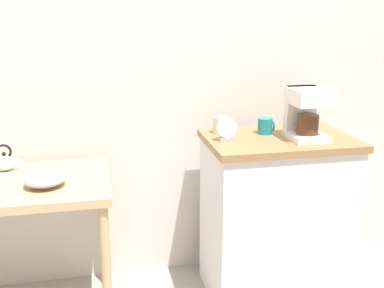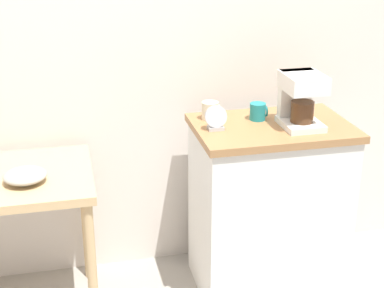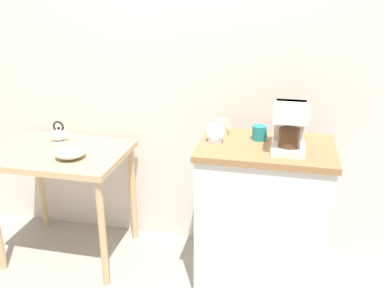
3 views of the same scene
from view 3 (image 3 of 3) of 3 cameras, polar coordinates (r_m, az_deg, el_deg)
name	(u,v)px [view 3 (image 3 of 3)]	position (r m, az deg, el deg)	size (l,w,h in m)	color
ground_plane	(171,269)	(2.89, -2.81, -16.54)	(8.00, 8.00, 0.00)	gray
back_wall	(201,44)	(2.74, 1.28, 13.42)	(4.40, 0.10, 2.80)	silver
wooden_table	(64,166)	(2.84, -17.01, -2.88)	(0.80, 0.61, 0.76)	tan
kitchen_counter	(262,215)	(2.59, 9.43, -9.49)	(0.76, 0.52, 0.90)	white
bowl_stoneware	(70,153)	(2.67, -16.17, -1.17)	(0.19, 0.19, 0.06)	#9E998C
teakettle	(59,135)	(2.97, -17.51, 1.20)	(0.15, 0.12, 0.14)	white
coffee_maker	(290,125)	(2.32, 13.10, 2.54)	(0.18, 0.22, 0.26)	white
mug_dark_teal	(259,133)	(2.47, 9.12, 1.51)	(0.09, 0.08, 0.08)	teal
mug_small_cream	(222,127)	(2.54, 4.07, 2.36)	(0.09, 0.08, 0.09)	beige
table_clock	(216,133)	(2.40, 3.23, 1.47)	(0.11, 0.05, 0.12)	#B2B5BA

